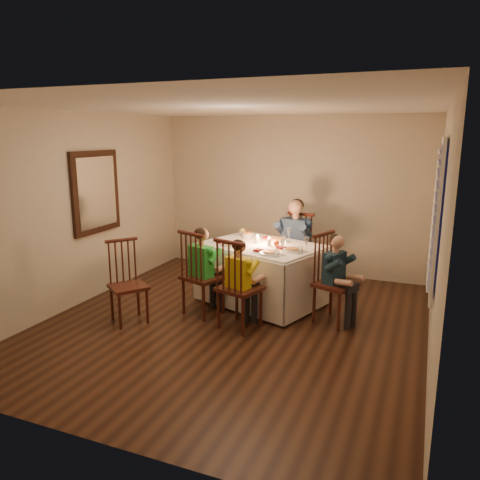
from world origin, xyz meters
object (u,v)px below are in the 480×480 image
at_px(dining_table, 262,261).
at_px(child_teal, 334,322).
at_px(child_green, 204,313).
at_px(serving_bowl, 247,235).
at_px(chair_near_left, 204,313).
at_px(adult, 294,286).
at_px(chair_near_right, 240,327).
at_px(chair_extra, 130,321).
at_px(child_yellow, 240,327).
at_px(chair_end, 334,322).
at_px(chair_adult, 294,286).

relative_size(dining_table, child_teal, 1.66).
xyz_separation_m(child_green, serving_bowl, (0.17, 1.10, 0.85)).
xyz_separation_m(chair_near_left, adult, (0.78, 1.55, 0.00)).
bearing_deg(child_green, serving_bowl, -80.04).
bearing_deg(adult, child_teal, -44.52).
xyz_separation_m(chair_near_left, chair_near_right, (0.61, -0.24, 0.00)).
bearing_deg(adult, chair_extra, -115.26).
distance_m(child_yellow, serving_bowl, 1.65).
bearing_deg(chair_end, chair_adult, 56.75).
relative_size(chair_end, chair_extra, 1.09).
bearing_deg(serving_bowl, dining_table, -46.67).
distance_m(chair_near_left, serving_bowl, 1.40).
relative_size(chair_near_right, child_yellow, 1.02).
relative_size(adult, serving_bowl, 6.75).
bearing_deg(dining_table, chair_near_right, -68.21).
height_order(chair_extra, child_teal, child_teal).
bearing_deg(chair_near_left, chair_extra, 57.80).
height_order(child_green, child_teal, child_green).
height_order(chair_end, child_green, child_green).
height_order(chair_end, child_yellow, chair_end).
height_order(dining_table, child_green, dining_table).
bearing_deg(child_yellow, child_teal, -134.27).
bearing_deg(chair_near_right, child_teal, -134.27).
bearing_deg(child_yellow, chair_near_right, -73.83).
bearing_deg(chair_extra, chair_near_right, -38.95).
height_order(chair_near_left, adult, adult).
distance_m(adult, serving_bowl, 1.14).
bearing_deg(child_teal, child_green, 123.17).
bearing_deg(chair_adult, child_yellow, -85.50).
bearing_deg(chair_near_right, chair_end, -134.27).
bearing_deg(chair_near_left, chair_near_right, 177.68).
height_order(dining_table, adult, dining_table).
height_order(chair_near_left, child_yellow, chair_near_left).
bearing_deg(chair_near_left, chair_end, -149.05).
bearing_deg(child_teal, chair_adult, 56.75).
relative_size(dining_table, child_yellow, 1.68).
bearing_deg(chair_near_left, child_yellow, 177.68).
distance_m(chair_extra, child_green, 0.94).
relative_size(chair_near_left, child_green, 0.98).
bearing_deg(adult, child_yellow, -85.50).
distance_m(chair_near_left, chair_extra, 0.94).
height_order(child_teal, serving_bowl, serving_bowl).
xyz_separation_m(chair_adult, chair_near_left, (-0.78, -1.55, 0.00)).
height_order(dining_table, chair_near_left, dining_table).
relative_size(chair_near_left, chair_near_right, 1.00).
bearing_deg(child_yellow, chair_near_left, -5.12).
distance_m(chair_near_right, chair_end, 1.19).
bearing_deg(dining_table, adult, 93.63).
relative_size(chair_adult, serving_bowl, 5.62).
relative_size(chair_extra, child_green, 0.90).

